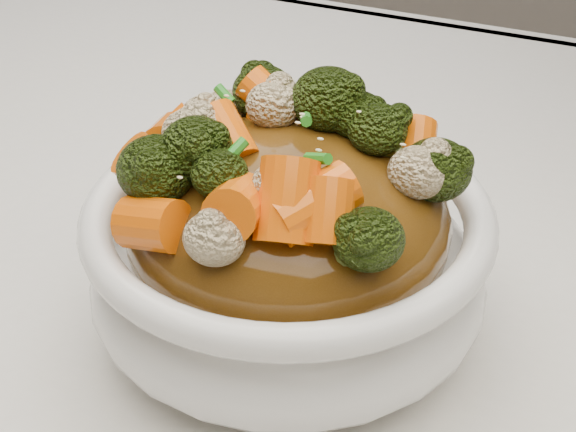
% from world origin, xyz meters
% --- Properties ---
extents(tablecloth, '(1.20, 0.80, 0.04)m').
position_xyz_m(tablecloth, '(0.00, 0.00, 0.73)').
color(tablecloth, silver).
rests_on(tablecloth, dining_table).
extents(bowl, '(0.25, 0.25, 0.08)m').
position_xyz_m(bowl, '(0.06, -0.05, 0.79)').
color(bowl, white).
rests_on(bowl, tablecloth).
extents(sauce_base, '(0.20, 0.20, 0.09)m').
position_xyz_m(sauce_base, '(0.06, -0.05, 0.82)').
color(sauce_base, '#4C2E0D').
rests_on(sauce_base, bowl).
extents(carrots, '(0.20, 0.20, 0.05)m').
position_xyz_m(carrots, '(0.06, -0.05, 0.87)').
color(carrots, '#F06207').
rests_on(carrots, sauce_base).
extents(broccoli, '(0.20, 0.20, 0.04)m').
position_xyz_m(broccoli, '(0.06, -0.05, 0.87)').
color(broccoli, black).
rests_on(broccoli, sauce_base).
extents(cauliflower, '(0.20, 0.20, 0.03)m').
position_xyz_m(cauliflower, '(0.06, -0.05, 0.87)').
color(cauliflower, beige).
rests_on(cauliflower, sauce_base).
extents(scallions, '(0.15, 0.15, 0.02)m').
position_xyz_m(scallions, '(0.06, -0.05, 0.88)').
color(scallions, '#22811D').
rests_on(scallions, sauce_base).
extents(sesame_seeds, '(0.18, 0.18, 0.01)m').
position_xyz_m(sesame_seeds, '(0.06, -0.05, 0.88)').
color(sesame_seeds, beige).
rests_on(sesame_seeds, sauce_base).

